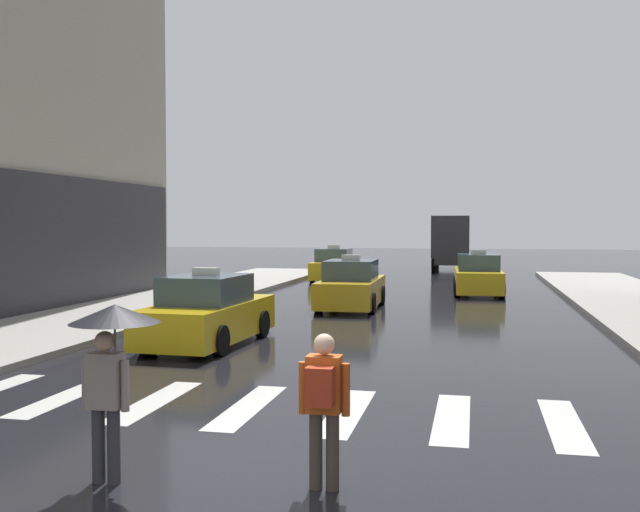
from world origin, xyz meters
TOP-DOWN VIEW (x-y plane):
  - ground_plane at (0.00, 0.00)m, footprint 160.00×160.00m
  - crosswalk_markings at (-0.00, 3.00)m, footprint 11.30×2.80m
  - taxi_lead at (-3.48, 8.35)m, footprint 2.08×4.61m
  - taxi_second at (-1.42, 16.28)m, footprint 1.98×4.56m
  - taxi_third at (2.76, 22.26)m, footprint 2.06×4.60m
  - taxi_fourth at (-4.32, 28.08)m, footprint 2.02×4.58m
  - box_truck at (1.17, 38.26)m, footprint 2.35×7.57m
  - pedestrian_with_umbrella at (-1.18, -0.45)m, footprint 0.96×0.96m
  - pedestrian_with_backpack at (1.08, -0.17)m, footprint 0.55×0.43m

SIDE VIEW (x-z plane):
  - ground_plane at x=0.00m, z-range 0.00..0.00m
  - crosswalk_markings at x=0.00m, z-range 0.00..0.01m
  - taxi_lead at x=-3.48m, z-range -0.18..1.63m
  - taxi_second at x=-1.42m, z-range -0.18..1.63m
  - taxi_third at x=2.76m, z-range -0.18..1.63m
  - taxi_fourth at x=-4.32m, z-range -0.18..1.63m
  - pedestrian_with_backpack at x=1.08m, z-range 0.15..1.80m
  - pedestrian_with_umbrella at x=-1.18m, z-range 0.55..2.49m
  - box_truck at x=1.17m, z-range 0.18..3.53m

